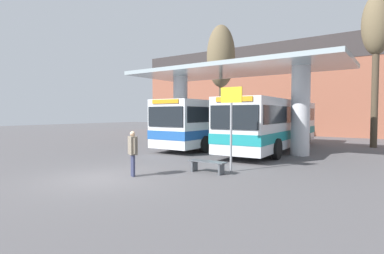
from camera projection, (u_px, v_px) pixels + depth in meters
name	position (u px, v px, depth m)	size (l,w,h in m)	color
ground_plane	(104.00, 178.00, 10.51)	(100.00, 100.00, 0.00)	#565456
townhouse_backdrop	(300.00, 80.00, 30.55)	(40.00, 0.58, 9.83)	brown
station_canopy	(233.00, 84.00, 18.40)	(13.13, 5.67, 5.06)	silver
transit_bus_left_bay	(214.00, 122.00, 20.66)	(2.97, 10.79, 3.06)	silver
transit_bus_center_bay	(275.00, 122.00, 18.59)	(3.19, 12.50, 3.05)	silver
waiting_bench_near_pillar	(207.00, 164.00, 11.43)	(1.51, 0.44, 0.46)	#4C5156
info_sign_platform	(231.00, 112.00, 11.60)	(0.90, 0.09, 3.29)	gray
pedestrian_waiting	(133.00, 149.00, 10.77)	(0.58, 0.41, 1.64)	#333856
poplar_tree_behind_left	(221.00, 57.00, 25.33)	(2.39, 2.39, 9.75)	#473A2B
poplar_tree_behind_right	(377.00, 30.00, 19.57)	(1.82, 1.82, 10.11)	#473A2B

